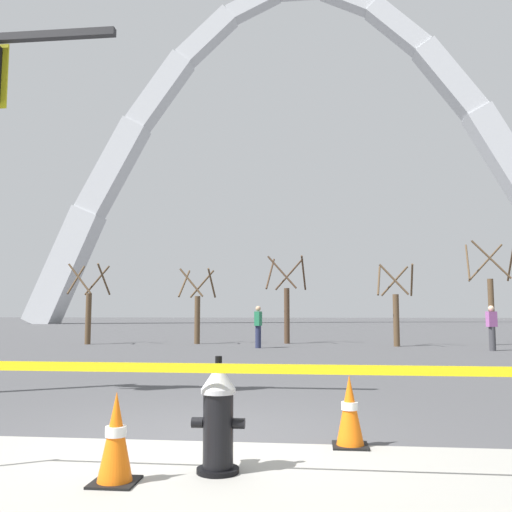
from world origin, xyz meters
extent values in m
plane|color=#474749|center=(0.00, 0.00, 0.00)|extent=(240.00, 240.00, 0.00)
cylinder|color=black|center=(0.49, -1.25, 0.03)|extent=(0.36, 0.36, 0.05)
cylinder|color=black|center=(0.49, -1.25, 0.36)|extent=(0.26, 0.26, 0.62)
cylinder|color=#B7B7BC|center=(0.49, -1.25, 0.69)|extent=(0.30, 0.30, 0.04)
cone|color=#B7B7BC|center=(0.49, -1.25, 0.82)|extent=(0.30, 0.30, 0.22)
cylinder|color=black|center=(0.49, -1.25, 0.96)|extent=(0.06, 0.06, 0.06)
cylinder|color=black|center=(0.31, -1.25, 0.42)|extent=(0.10, 0.09, 0.09)
cylinder|color=black|center=(0.67, -1.25, 0.42)|extent=(0.10, 0.09, 0.09)
cylinder|color=black|center=(0.49, -1.05, 0.33)|extent=(0.13, 0.14, 0.13)
cylinder|color=black|center=(0.49, -0.97, 0.33)|extent=(0.15, 0.03, 0.15)
cube|color=yellow|center=(0.76, -1.44, 0.90)|extent=(5.04, 0.04, 0.08)
cube|color=black|center=(-0.28, -1.63, 0.01)|extent=(0.36, 0.36, 0.03)
cone|color=orange|center=(-0.28, -1.63, 0.38)|extent=(0.28, 0.28, 0.70)
cylinder|color=white|center=(-0.28, -1.63, 0.42)|extent=(0.17, 0.17, 0.08)
cube|color=black|center=(1.67, -0.21, 0.01)|extent=(0.36, 0.36, 0.03)
cone|color=orange|center=(1.67, -0.21, 0.38)|extent=(0.28, 0.28, 0.70)
cylinder|color=white|center=(1.67, -0.21, 0.42)|extent=(0.17, 0.17, 0.08)
cube|color=silver|center=(-27.23, 53.99, 6.38)|extent=(8.42, 3.19, 14.10)
cube|color=silver|center=(-21.79, 53.99, 17.86)|extent=(8.01, 2.85, 11.64)
cube|color=silver|center=(-16.34, 53.99, 26.79)|extent=(7.55, 2.52, 9.19)
cube|color=silver|center=(-10.89, 53.99, 33.17)|extent=(7.01, 2.18, 6.76)
cube|color=silver|center=(-5.45, 53.99, 36.99)|extent=(6.32, 1.85, 4.26)
cube|color=silver|center=(10.89, 53.99, 33.17)|extent=(7.01, 2.18, 6.76)
cube|color=silver|center=(16.34, 53.99, 26.79)|extent=(7.55, 2.52, 9.19)
cube|color=silver|center=(21.79, 53.99, 17.86)|extent=(8.01, 2.85, 11.64)
cylinder|color=brown|center=(-8.25, 16.47, 1.08)|extent=(0.24, 0.24, 2.15)
cylinder|color=brown|center=(-8.91, 16.61, 2.74)|extent=(0.31, 1.17, 1.30)
cylinder|color=brown|center=(-7.59, 16.41, 2.74)|extent=(0.20, 1.18, 1.30)
cylinder|color=brown|center=(-8.19, 17.14, 2.74)|extent=(1.18, 0.20, 1.30)
cylinder|color=brown|center=(-8.40, 15.82, 2.74)|extent=(1.17, 0.33, 1.30)
cylinder|color=brown|center=(-3.71, 17.26, 1.02)|extent=(0.24, 0.24, 2.04)
cylinder|color=brown|center=(-4.33, 17.38, 2.60)|extent=(0.30, 1.11, 1.23)
cylinder|color=brown|center=(-3.08, 17.19, 2.60)|extent=(0.19, 1.12, 1.23)
cylinder|color=brown|center=(-3.65, 17.89, 2.60)|extent=(1.12, 0.19, 1.23)
cylinder|color=brown|center=(-3.85, 16.64, 2.60)|extent=(1.11, 0.32, 1.23)
cylinder|color=#473323|center=(0.11, 17.91, 1.20)|extent=(0.24, 0.24, 2.39)
cylinder|color=#473323|center=(-0.62, 18.06, 3.05)|extent=(0.33, 1.30, 1.44)
cylinder|color=#473323|center=(0.85, 17.84, 3.05)|extent=(0.21, 1.31, 1.44)
cylinder|color=#473323|center=(0.18, 18.65, 3.05)|extent=(1.31, 0.21, 1.44)
cylinder|color=#473323|center=(-0.05, 17.18, 3.05)|extent=(1.29, 0.36, 1.44)
cylinder|color=brown|center=(4.55, 16.41, 1.03)|extent=(0.24, 0.24, 2.06)
cylinder|color=brown|center=(3.92, 16.53, 2.63)|extent=(0.30, 1.13, 1.25)
cylinder|color=brown|center=(5.18, 16.34, 2.63)|extent=(0.19, 1.14, 1.25)
cylinder|color=brown|center=(4.61, 17.05, 2.63)|extent=(1.14, 0.19, 1.25)
cylinder|color=brown|center=(4.41, 15.78, 2.63)|extent=(1.12, 0.32, 1.25)
cylinder|color=brown|center=(8.66, 17.88, 1.37)|extent=(0.24, 0.24, 2.75)
cylinder|color=brown|center=(7.83, 18.05, 3.49)|extent=(0.37, 1.48, 1.64)
cylinder|color=brown|center=(9.51, 17.80, 3.49)|extent=(0.23, 1.49, 1.64)
cylinder|color=brown|center=(8.75, 18.73, 3.49)|extent=(1.49, 0.23, 1.64)
cylinder|color=brown|center=(8.48, 17.05, 3.49)|extent=(1.47, 0.40, 1.64)
cylinder|color=#38383D|center=(7.55, 14.29, 0.42)|extent=(0.22, 0.22, 0.84)
cube|color=#995193|center=(7.55, 14.29, 1.11)|extent=(0.39, 0.30, 0.54)
sphere|color=beige|center=(7.55, 14.29, 1.49)|extent=(0.20, 0.20, 0.20)
cylinder|color=#232847|center=(-0.83, 14.86, 0.42)|extent=(0.22, 0.22, 0.84)
cube|color=#23754C|center=(-0.83, 14.86, 1.11)|extent=(0.28, 0.38, 0.54)
sphere|color=tan|center=(-0.83, 14.86, 1.49)|extent=(0.20, 0.20, 0.20)
camera|label=1|loc=(1.33, -6.01, 1.37)|focal=38.44mm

